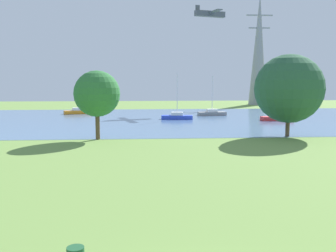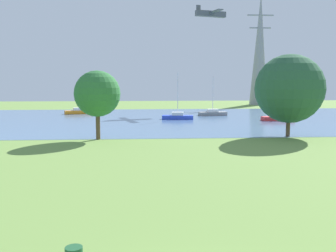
{
  "view_description": "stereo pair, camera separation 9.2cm",
  "coord_description": "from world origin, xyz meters",
  "px_view_note": "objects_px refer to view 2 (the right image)",
  "views": [
    {
      "loc": [
        -1.69,
        -8.89,
        6.06
      ],
      "look_at": [
        0.34,
        19.65,
        2.59
      ],
      "focal_mm": 40.64,
      "sensor_mm": 36.0,
      "label": 1
    },
    {
      "loc": [
        -1.6,
        -8.89,
        6.06
      ],
      "look_at": [
        0.34,
        19.65,
        2.59
      ],
      "focal_mm": 40.64,
      "sensor_mm": 36.0,
      "label": 2
    }
  ],
  "objects_px": {
    "sailboat_red": "(278,117)",
    "sailboat_orange": "(79,111)",
    "sailboat_blue": "(178,116)",
    "tree_west_near": "(97,94)",
    "sailboat_gray": "(213,113)",
    "light_aircraft": "(210,14)",
    "tree_west_far": "(289,89)",
    "electricity_pylon": "(260,49)"
  },
  "relations": [
    {
      "from": "tree_west_far",
      "to": "tree_west_near",
      "type": "bearing_deg",
      "value": -178.27
    },
    {
      "from": "tree_west_near",
      "to": "sailboat_blue",
      "type": "bearing_deg",
      "value": 62.66
    },
    {
      "from": "sailboat_blue",
      "to": "tree_west_near",
      "type": "height_order",
      "value": "sailboat_blue"
    },
    {
      "from": "sailboat_gray",
      "to": "electricity_pylon",
      "type": "height_order",
      "value": "electricity_pylon"
    },
    {
      "from": "sailboat_blue",
      "to": "tree_west_far",
      "type": "bearing_deg",
      "value": -61.53
    },
    {
      "from": "sailboat_gray",
      "to": "light_aircraft",
      "type": "bearing_deg",
      "value": 82.55
    },
    {
      "from": "sailboat_gray",
      "to": "electricity_pylon",
      "type": "relative_size",
      "value": 0.25
    },
    {
      "from": "sailboat_gray",
      "to": "light_aircraft",
      "type": "relative_size",
      "value": 0.81
    },
    {
      "from": "sailboat_gray",
      "to": "light_aircraft",
      "type": "distance_m",
      "value": 22.7
    },
    {
      "from": "electricity_pylon",
      "to": "sailboat_blue",
      "type": "bearing_deg",
      "value": -124.29
    },
    {
      "from": "sailboat_orange",
      "to": "sailboat_red",
      "type": "bearing_deg",
      "value": -22.84
    },
    {
      "from": "sailboat_red",
      "to": "light_aircraft",
      "type": "distance_m",
      "value": 29.19
    },
    {
      "from": "tree_west_far",
      "to": "electricity_pylon",
      "type": "height_order",
      "value": "electricity_pylon"
    },
    {
      "from": "sailboat_red",
      "to": "sailboat_gray",
      "type": "xyz_separation_m",
      "value": [
        -8.28,
        8.66,
        -0.0
      ]
    },
    {
      "from": "sailboat_red",
      "to": "electricity_pylon",
      "type": "relative_size",
      "value": 0.25
    },
    {
      "from": "sailboat_red",
      "to": "tree_west_near",
      "type": "relative_size",
      "value": 0.97
    },
    {
      "from": "tree_west_near",
      "to": "sailboat_red",
      "type": "bearing_deg",
      "value": 33.71
    },
    {
      "from": "sailboat_red",
      "to": "sailboat_gray",
      "type": "height_order",
      "value": "sailboat_red"
    },
    {
      "from": "sailboat_orange",
      "to": "sailboat_gray",
      "type": "xyz_separation_m",
      "value": [
        23.49,
        -4.72,
        0.01
      ]
    },
    {
      "from": "tree_west_near",
      "to": "tree_west_far",
      "type": "distance_m",
      "value": 20.2
    },
    {
      "from": "sailboat_red",
      "to": "tree_west_far",
      "type": "xyz_separation_m",
      "value": [
        -4.68,
        -15.99,
        4.68
      ]
    },
    {
      "from": "sailboat_red",
      "to": "sailboat_orange",
      "type": "height_order",
      "value": "sailboat_red"
    },
    {
      "from": "sailboat_blue",
      "to": "tree_west_near",
      "type": "bearing_deg",
      "value": -117.34
    },
    {
      "from": "sailboat_orange",
      "to": "light_aircraft",
      "type": "height_order",
      "value": "light_aircraft"
    },
    {
      "from": "sailboat_orange",
      "to": "tree_west_far",
      "type": "relative_size",
      "value": 0.66
    },
    {
      "from": "sailboat_red",
      "to": "tree_west_far",
      "type": "bearing_deg",
      "value": -106.33
    },
    {
      "from": "sailboat_blue",
      "to": "sailboat_gray",
      "type": "bearing_deg",
      "value": 41.88
    },
    {
      "from": "tree_west_far",
      "to": "light_aircraft",
      "type": "xyz_separation_m",
      "value": [
        -1.93,
        37.39,
        14.04
      ]
    },
    {
      "from": "light_aircraft",
      "to": "sailboat_red",
      "type": "bearing_deg",
      "value": -72.82
    },
    {
      "from": "tree_west_near",
      "to": "electricity_pylon",
      "type": "relative_size",
      "value": 0.26
    },
    {
      "from": "sailboat_blue",
      "to": "sailboat_gray",
      "type": "relative_size",
      "value": 1.06
    },
    {
      "from": "sailboat_red",
      "to": "light_aircraft",
      "type": "bearing_deg",
      "value": 107.18
    },
    {
      "from": "tree_west_near",
      "to": "sailboat_orange",
      "type": "bearing_deg",
      "value": 102.97
    },
    {
      "from": "tree_west_near",
      "to": "electricity_pylon",
      "type": "height_order",
      "value": "electricity_pylon"
    },
    {
      "from": "sailboat_red",
      "to": "electricity_pylon",
      "type": "distance_m",
      "value": 39.93
    },
    {
      "from": "sailboat_orange",
      "to": "sailboat_gray",
      "type": "distance_m",
      "value": 23.96
    },
    {
      "from": "sailboat_orange",
      "to": "sailboat_blue",
      "type": "bearing_deg",
      "value": -32.1
    },
    {
      "from": "sailboat_red",
      "to": "tree_west_near",
      "type": "xyz_separation_m",
      "value": [
        -24.87,
        -16.59,
        4.2
      ]
    },
    {
      "from": "sailboat_gray",
      "to": "sailboat_orange",
      "type": "bearing_deg",
      "value": 168.64
    },
    {
      "from": "sailboat_orange",
      "to": "sailboat_blue",
      "type": "distance_m",
      "value": 19.97
    },
    {
      "from": "sailboat_red",
      "to": "sailboat_orange",
      "type": "bearing_deg",
      "value": 157.16
    },
    {
      "from": "sailboat_red",
      "to": "tree_west_far",
      "type": "height_order",
      "value": "tree_west_far"
    }
  ]
}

